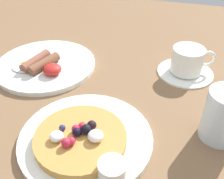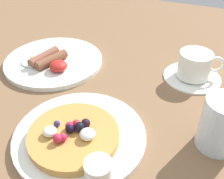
# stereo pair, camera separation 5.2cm
# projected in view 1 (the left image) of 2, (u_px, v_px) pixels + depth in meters

# --- Properties ---
(ground_plane) EXTENTS (1.53, 1.50, 0.03)m
(ground_plane) POSITION_uv_depth(u_px,v_px,m) (86.00, 108.00, 0.61)
(ground_plane) COLOR brown
(pancake_plate) EXTENTS (0.26, 0.26, 0.01)m
(pancake_plate) POSITION_uv_depth(u_px,v_px,m) (86.00, 138.00, 0.51)
(pancake_plate) COLOR white
(pancake_plate) RESTS_ON ground_plane
(pancake_with_berries) EXTENTS (0.17, 0.17, 0.04)m
(pancake_with_berries) POSITION_uv_depth(u_px,v_px,m) (80.00, 138.00, 0.49)
(pancake_with_berries) COLOR #C68E43
(pancake_with_berries) RESTS_ON pancake_plate
(syrup_ramekin) EXTENTS (0.05, 0.05, 0.03)m
(syrup_ramekin) POSITION_uv_depth(u_px,v_px,m) (112.00, 170.00, 0.43)
(syrup_ramekin) COLOR white
(syrup_ramekin) RESTS_ON pancake_plate
(breakfast_plate) EXTENTS (0.27, 0.27, 0.01)m
(breakfast_plate) POSITION_uv_depth(u_px,v_px,m) (46.00, 65.00, 0.73)
(breakfast_plate) COLOR white
(breakfast_plate) RESTS_ON ground_plane
(fried_breakfast) EXTENTS (0.14, 0.10, 0.03)m
(fried_breakfast) POSITION_uv_depth(u_px,v_px,m) (41.00, 65.00, 0.69)
(fried_breakfast) COLOR brown
(fried_breakfast) RESTS_ON breakfast_plate
(coffee_saucer) EXTENTS (0.15, 0.15, 0.01)m
(coffee_saucer) POSITION_uv_depth(u_px,v_px,m) (185.00, 72.00, 0.70)
(coffee_saucer) COLOR white
(coffee_saucer) RESTS_ON ground_plane
(coffee_cup) EXTENTS (0.11, 0.08, 0.06)m
(coffee_cup) POSITION_uv_depth(u_px,v_px,m) (188.00, 59.00, 0.68)
(coffee_cup) COLOR white
(coffee_cup) RESTS_ON coffee_saucer
(water_glass) EXTENTS (0.08, 0.08, 0.11)m
(water_glass) POSITION_uv_depth(u_px,v_px,m) (223.00, 116.00, 0.49)
(water_glass) COLOR silver
(water_glass) RESTS_ON ground_plane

